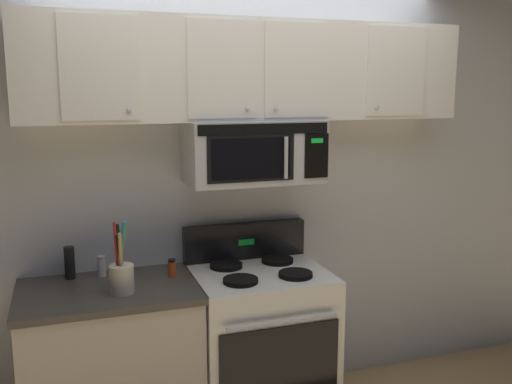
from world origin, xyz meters
TOP-DOWN VIEW (x-y plane):
  - back_wall at (0.00, 0.79)m, footprint 5.20×0.10m
  - stove_range at (0.00, 0.42)m, footprint 0.76×0.69m
  - over_range_microwave at (-0.00, 0.54)m, footprint 0.76×0.43m
  - upper_cabinets at (-0.00, 0.57)m, footprint 2.50×0.36m
  - counter_segment at (-0.84, 0.43)m, footprint 0.93×0.65m
  - utensil_crock_cream at (-0.78, 0.33)m, footprint 0.13×0.13m
  - salt_shaker at (-0.86, 0.63)m, footprint 0.05×0.05m
  - pepper_mill at (-1.02, 0.65)m, footprint 0.06×0.06m
  - spice_jar at (-0.49, 0.51)m, footprint 0.04×0.04m

SIDE VIEW (x-z plane):
  - counter_segment at x=-0.84m, z-range 0.00..0.90m
  - stove_range at x=0.00m, z-range -0.09..1.03m
  - spice_jar at x=-0.49m, z-range 0.90..1.00m
  - salt_shaker at x=-0.86m, z-range 0.90..1.01m
  - pepper_mill at x=-1.02m, z-range 0.90..1.08m
  - utensil_crock_cream at x=-0.78m, z-range 0.81..1.19m
  - back_wall at x=0.00m, z-range 0.00..2.70m
  - over_range_microwave at x=0.00m, z-range 1.40..1.75m
  - upper_cabinets at x=0.00m, z-range 1.75..2.30m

